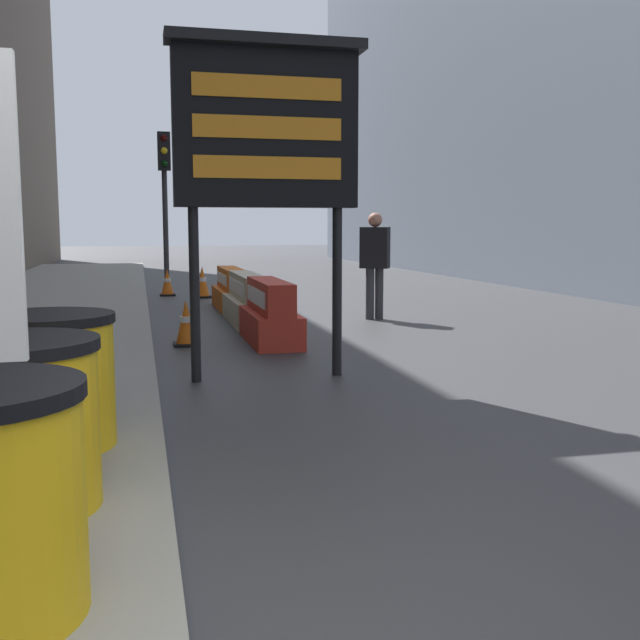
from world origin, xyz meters
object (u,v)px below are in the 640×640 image
(barrel_drum_back, at_px, (47,380))
(jersey_barrier_cream, at_px, (248,301))
(message_board, at_px, (266,130))
(pedestrian_worker, at_px, (375,257))
(traffic_cone_far, at_px, (167,283))
(traffic_cone_near, at_px, (186,323))
(jersey_barrier_orange_near, at_px, (232,291))
(traffic_cone_mid, at_px, (202,282))
(barrel_drum_middle, at_px, (13,424))
(traffic_light_near_curb, at_px, (164,177))
(jersey_barrier_red_striped, at_px, (270,315))

(barrel_drum_back, relative_size, jersey_barrier_cream, 0.41)
(message_board, xyz_separation_m, pedestrian_worker, (2.54, 4.43, -1.43))
(message_board, xyz_separation_m, traffic_cone_far, (-0.65, 9.60, -2.18))
(message_board, distance_m, traffic_cone_near, 3.26)
(jersey_barrier_orange_near, distance_m, traffic_cone_near, 4.43)
(barrel_drum_back, distance_m, traffic_cone_mid, 11.55)
(barrel_drum_middle, bearing_deg, traffic_light_near_curb, 84.80)
(message_board, distance_m, traffic_cone_mid, 9.22)
(barrel_drum_middle, xyz_separation_m, jersey_barrier_red_striped, (2.30, 5.86, -0.19))
(jersey_barrier_cream, distance_m, traffic_light_near_curb, 6.22)
(traffic_cone_mid, bearing_deg, jersey_barrier_orange_near, -81.43)
(barrel_drum_back, height_order, traffic_light_near_curb, traffic_light_near_curb)
(jersey_barrier_orange_near, bearing_deg, pedestrian_worker, -46.10)
(barrel_drum_middle, distance_m, jersey_barrier_orange_near, 10.39)
(jersey_barrier_red_striped, relative_size, traffic_cone_mid, 2.59)
(barrel_drum_middle, xyz_separation_m, message_board, (1.88, 3.51, 1.92))
(jersey_barrier_red_striped, relative_size, traffic_cone_far, 2.96)
(barrel_drum_middle, height_order, traffic_cone_near, barrel_drum_middle)
(traffic_cone_far, distance_m, traffic_light_near_curb, 2.41)
(traffic_light_near_curb, bearing_deg, message_board, -86.43)
(jersey_barrier_orange_near, bearing_deg, barrel_drum_middle, -102.80)
(barrel_drum_back, height_order, jersey_barrier_orange_near, barrel_drum_back)
(jersey_barrier_cream, bearing_deg, barrel_drum_back, -108.21)
(barrel_drum_back, distance_m, traffic_cone_near, 4.90)
(traffic_cone_mid, xyz_separation_m, traffic_light_near_curb, (-0.71, 1.17, 2.31))
(message_board, bearing_deg, jersey_barrier_orange_near, 86.31)
(traffic_cone_near, height_order, traffic_light_near_curb, traffic_light_near_curb)
(jersey_barrier_cream, height_order, traffic_cone_far, jersey_barrier_cream)
(jersey_barrier_cream, xyz_separation_m, traffic_cone_far, (-1.08, 5.14, -0.05))
(jersey_barrier_orange_near, relative_size, traffic_cone_far, 3.12)
(jersey_barrier_cream, bearing_deg, pedestrian_worker, -0.81)
(barrel_drum_middle, xyz_separation_m, pedestrian_worker, (4.42, 7.94, 0.48))
(traffic_light_near_curb, bearing_deg, traffic_cone_mid, -58.93)
(barrel_drum_middle, xyz_separation_m, jersey_barrier_orange_near, (2.30, 10.13, -0.22))
(barrel_drum_middle, height_order, jersey_barrier_cream, barrel_drum_middle)
(jersey_barrier_cream, bearing_deg, traffic_cone_near, -117.46)
(jersey_barrier_orange_near, xyz_separation_m, traffic_light_near_curb, (-1.06, 3.52, 2.31))
(traffic_cone_near, height_order, traffic_cone_mid, traffic_cone_mid)
(barrel_drum_back, height_order, traffic_cone_mid, barrel_drum_back)
(barrel_drum_middle, relative_size, pedestrian_worker, 0.49)
(barrel_drum_back, bearing_deg, jersey_barrier_orange_near, 75.96)
(traffic_light_near_curb, relative_size, pedestrian_worker, 2.07)
(jersey_barrier_orange_near, distance_m, pedestrian_worker, 3.13)
(jersey_barrier_cream, relative_size, traffic_cone_far, 3.53)
(barrel_drum_back, xyz_separation_m, traffic_cone_mid, (1.91, 11.39, -0.22))
(traffic_cone_far, bearing_deg, traffic_light_near_curb, 88.32)
(barrel_drum_back, distance_m, message_board, 3.59)
(jersey_barrier_red_striped, distance_m, traffic_cone_near, 1.11)
(barrel_drum_back, bearing_deg, barrel_drum_middle, -92.14)
(traffic_cone_far, height_order, traffic_light_near_curb, traffic_light_near_curb)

